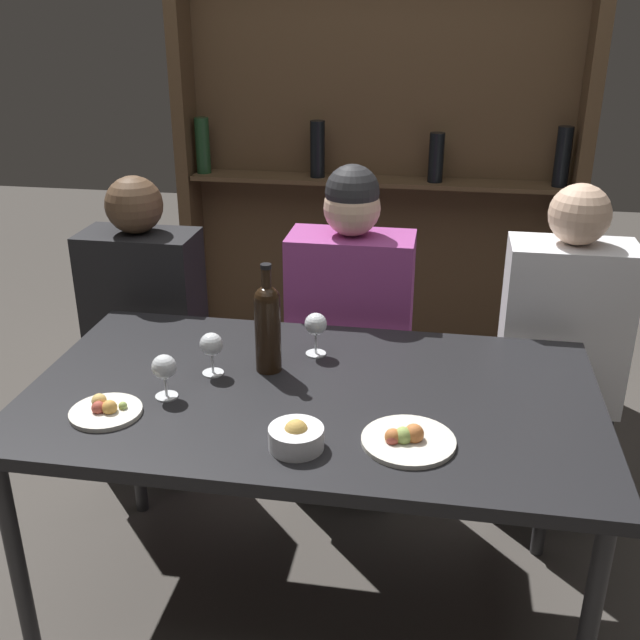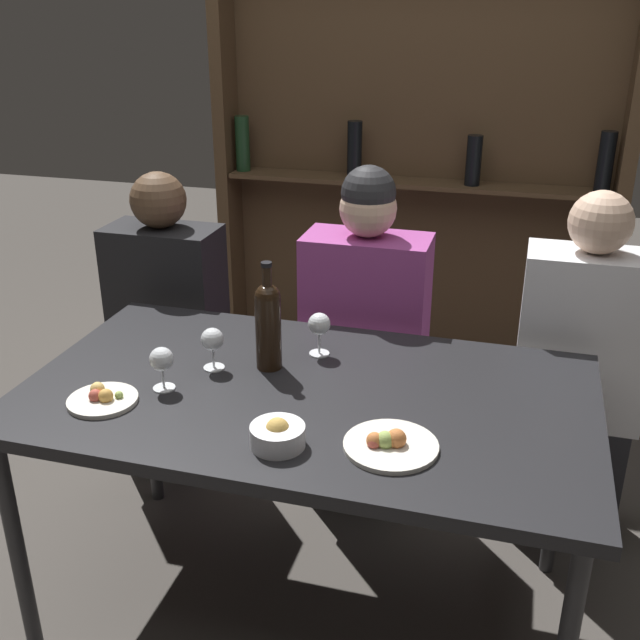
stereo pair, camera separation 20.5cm
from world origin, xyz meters
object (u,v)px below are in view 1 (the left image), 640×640
Objects in this scene: wine_bottle at (268,324)px; wine_glass_1 at (211,346)px; food_plate_1 at (407,439)px; wine_glass_0 at (164,368)px; seated_person_center at (350,349)px; snack_bowl at (296,437)px; wine_glass_2 at (316,326)px; seated_person_right at (558,371)px; seated_person_left at (148,344)px; food_plate_0 at (105,410)px.

wine_bottle is 0.17m from wine_glass_1.
wine_glass_1 is 0.62m from food_plate_1.
seated_person_center is (0.39, 0.72, -0.25)m from wine_glass_0.
wine_glass_1 is (-0.15, -0.05, -0.05)m from wine_bottle.
food_plate_1 is 0.18× the size of seated_person_center.
wine_glass_1 is at bearing 132.70° from snack_bowl.
seated_person_right is at bearing 27.82° from wine_glass_2.
wine_glass_2 is 0.11× the size of seated_person_left.
seated_person_left is (-0.99, 0.84, -0.22)m from food_plate_1.
wine_bottle is 1.73× the size of food_plate_0.
seated_person_right is (1.10, 0.72, -0.28)m from wine_glass_0.
seated_person_right is at bearing 34.07° from food_plate_0.
seated_person_left is (-0.58, 0.52, -0.35)m from wine_bottle.
seated_person_center is (0.51, 0.83, -0.18)m from food_plate_0.
wine_glass_1 is 0.55× the size of food_plate_1.
wine_glass_1 is at bearing -52.57° from seated_person_left.
food_plate_1 is at bearing -56.13° from wine_glass_2.
wine_glass_2 is 0.72× the size of food_plate_0.
food_plate_1 is 1.72× the size of snack_bowl.
food_plate_0 is at bearing -74.18° from seated_person_left.
wine_glass_1 is 0.68× the size of food_plate_0.
wine_bottle is 0.31m from wine_glass_0.
wine_glass_0 is at bearing -63.67° from seated_person_left.
seated_person_left is (-0.70, 0.40, -0.30)m from wine_glass_2.
wine_glass_1 is (0.08, 0.15, 0.00)m from wine_glass_0.
seated_person_center reaches higher than seated_person_right.
food_plate_1 reaches higher than food_plate_0.
seated_person_center is 1.03× the size of seated_person_right.
seated_person_left is (-0.44, 0.57, -0.29)m from wine_glass_1.
food_plate_1 is (0.41, -0.32, -0.13)m from wine_bottle.
wine_bottle is 0.63m from seated_person_center.
seated_person_left is at bearing 139.80° from food_plate_1.
wine_bottle reaches higher than snack_bowl.
wine_glass_0 is at bearing 42.11° from food_plate_0.
seated_person_center is at bearing 180.00° from seated_person_right.
snack_bowl is at bearing -128.69° from seated_person_right.
wine_bottle is 2.41× the size of snack_bowl.
seated_person_right is at bearing 33.08° from wine_glass_0.
wine_bottle is 0.25× the size of seated_person_center.
food_plate_1 is at bearing 13.17° from snack_bowl.
seated_person_center is at bearing 61.30° from wine_glass_1.
wine_glass_0 is 1.34m from seated_person_right.
wine_glass_1 is 1.20m from seated_person_right.
wine_glass_1 is 0.31m from wine_glass_2.
food_plate_0 is at bearing 172.04° from snack_bowl.
wine_glass_1 is at bearing -118.70° from seated_person_center.
seated_person_right is (0.47, 0.84, -0.21)m from food_plate_1.
wine_glass_0 is 0.17m from wine_glass_1.
wine_glass_0 is 0.10× the size of seated_person_left.
seated_person_left is at bearing 138.39° from wine_bottle.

